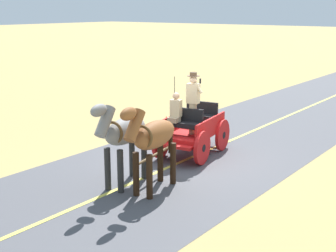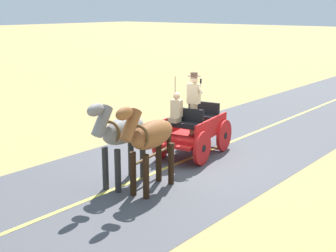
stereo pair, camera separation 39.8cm
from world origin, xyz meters
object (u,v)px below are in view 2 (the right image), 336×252
(horse_drawn_carriage, at_px, (193,128))
(traffic_cone, at_px, (170,123))
(horse_near_side, at_px, (150,137))
(horse_off_side, at_px, (121,133))

(horse_drawn_carriage, distance_m, traffic_cone, 3.15)
(horse_near_side, distance_m, traffic_cone, 5.97)
(horse_off_side, xyz_separation_m, traffic_cone, (2.54, -4.98, -1.07))
(horse_drawn_carriage, bearing_deg, traffic_cone, -38.42)
(horse_off_side, bearing_deg, horse_near_side, -170.22)
(horse_drawn_carriage, distance_m, horse_off_side, 3.10)
(horse_near_side, xyz_separation_m, traffic_cone, (3.33, -4.84, -1.07))
(horse_near_side, relative_size, traffic_cone, 4.42)
(horse_drawn_carriage, height_order, traffic_cone, horse_drawn_carriage)
(horse_drawn_carriage, xyz_separation_m, horse_off_side, (-0.11, 3.05, 0.51))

